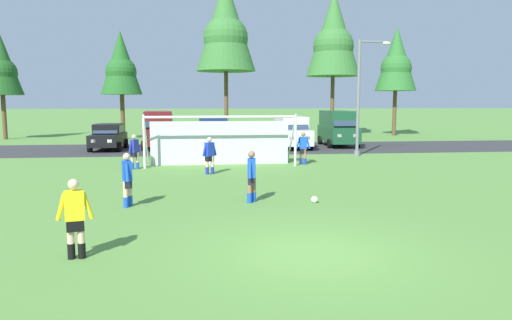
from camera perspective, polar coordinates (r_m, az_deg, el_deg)
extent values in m
plane|color=#598C3D|center=(24.81, -1.28, -0.30)|extent=(400.00, 400.00, 0.00)
cube|color=#333335|center=(32.36, -2.54, 1.42)|extent=(52.00, 8.40, 0.01)
sphere|color=white|center=(15.04, 7.06, -4.75)|extent=(0.22, 0.22, 0.22)
sphere|color=black|center=(15.04, 7.06, -4.73)|extent=(0.08, 0.08, 0.08)
sphere|color=red|center=(15.06, 7.28, -4.74)|extent=(0.07, 0.07, 0.07)
cylinder|color=white|center=(23.44, 4.78, 2.25)|extent=(0.12, 0.12, 2.44)
cylinder|color=white|center=(23.06, -13.32, 2.00)|extent=(0.12, 0.12, 2.44)
cylinder|color=white|center=(22.89, -4.23, 5.19)|extent=(7.32, 0.20, 0.12)
cylinder|color=white|center=(24.31, 4.34, 2.71)|extent=(0.11, 1.94, 2.46)
cylinder|color=white|center=(23.94, -13.11, 2.48)|extent=(0.11, 1.94, 2.46)
cube|color=silver|center=(23.97, -4.33, 2.06)|extent=(6.95, 0.12, 2.20)
cylinder|color=beige|center=(10.38, -21.42, -8.92)|extent=(0.14, 0.14, 0.80)
cylinder|color=beige|center=(10.35, -20.30, -8.92)|extent=(0.14, 0.14, 0.80)
cylinder|color=black|center=(10.45, -21.36, -10.19)|extent=(0.15, 0.15, 0.32)
cylinder|color=black|center=(10.42, -20.24, -10.19)|extent=(0.15, 0.15, 0.32)
cube|color=black|center=(10.28, -20.94, -7.20)|extent=(0.38, 0.29, 0.28)
cube|color=yellow|center=(10.20, -21.03, -5.13)|extent=(0.43, 0.32, 0.60)
sphere|color=beige|center=(10.12, -21.14, -2.75)|extent=(0.22, 0.22, 0.22)
cylinder|color=yellow|center=(10.25, -22.43, -5.25)|extent=(0.24, 0.14, 0.55)
cylinder|color=yellow|center=(10.16, -19.61, -5.23)|extent=(0.24, 0.14, 0.55)
cylinder|color=beige|center=(23.07, -14.11, -0.07)|extent=(0.14, 0.14, 0.80)
cylinder|color=beige|center=(23.00, -14.70, -0.11)|extent=(0.14, 0.14, 0.80)
cylinder|color=blue|center=(23.10, -14.09, -0.66)|extent=(0.15, 0.15, 0.32)
cylinder|color=blue|center=(23.03, -14.68, -0.70)|extent=(0.15, 0.15, 0.32)
cube|color=black|center=(23.00, -14.42, 0.70)|extent=(0.35, 0.40, 0.28)
cube|color=#232D99|center=(22.96, -14.45, 1.65)|extent=(0.39, 0.45, 0.60)
sphere|color=beige|center=(22.93, -14.49, 2.72)|extent=(0.22, 0.22, 0.22)
cylinder|color=#232D99|center=(23.14, -14.01, 1.65)|extent=(0.19, 0.24, 0.55)
cylinder|color=#232D99|center=(22.79, -14.90, 1.54)|extent=(0.19, 0.24, 0.55)
cylinder|color=beige|center=(20.88, -5.28, -0.61)|extent=(0.14, 0.14, 0.80)
cylinder|color=beige|center=(20.85, -5.92, -0.63)|extent=(0.14, 0.14, 0.80)
cylinder|color=#232D99|center=(20.92, -5.28, -1.26)|extent=(0.15, 0.15, 0.32)
cylinder|color=#232D99|center=(20.88, -5.91, -1.28)|extent=(0.15, 0.15, 0.32)
cube|color=black|center=(20.83, -5.61, 0.25)|extent=(0.40, 0.39, 0.28)
cube|color=#1E38B7|center=(20.78, -5.62, 1.29)|extent=(0.45, 0.43, 0.60)
sphere|color=beige|center=(20.75, -5.64, 2.47)|extent=(0.22, 0.22, 0.22)
cylinder|color=#1E38B7|center=(20.92, -5.03, 1.28)|extent=(0.23, 0.21, 0.55)
cylinder|color=#1E38B7|center=(20.66, -6.22, 1.19)|extent=(0.23, 0.21, 0.55)
cylinder|color=beige|center=(14.98, -14.95, -3.85)|extent=(0.14, 0.14, 0.80)
cylinder|color=beige|center=(14.76, -15.43, -4.03)|extent=(0.14, 0.14, 0.80)
cylinder|color=blue|center=(15.03, -14.92, -4.75)|extent=(0.15, 0.15, 0.32)
cylinder|color=blue|center=(14.81, -15.40, -4.94)|extent=(0.15, 0.15, 0.32)
cube|color=black|center=(14.81, -15.23, -2.72)|extent=(0.32, 0.39, 0.28)
cube|color=blue|center=(14.75, -15.28, -1.27)|extent=(0.35, 0.44, 0.60)
sphere|color=beige|center=(14.70, -15.33, 0.39)|extent=(0.22, 0.22, 0.22)
cylinder|color=blue|center=(15.01, -15.28, -1.21)|extent=(0.16, 0.25, 0.55)
cylinder|color=blue|center=(14.51, -15.26, -1.49)|extent=(0.16, 0.25, 0.55)
cylinder|color=#936B4C|center=(24.10, 5.92, 0.40)|extent=(0.14, 0.14, 0.80)
cylinder|color=#936B4C|center=(24.18, 5.44, 0.43)|extent=(0.14, 0.14, 0.80)
cylinder|color=#1E38B7|center=(24.13, 5.92, -0.16)|extent=(0.15, 0.15, 0.32)
cylinder|color=#1E38B7|center=(24.21, 5.44, -0.13)|extent=(0.15, 0.15, 0.32)
cube|color=black|center=(24.10, 5.69, 1.17)|extent=(0.38, 0.28, 0.28)
cube|color=blue|center=(24.07, 5.70, 2.07)|extent=(0.42, 0.31, 0.60)
sphere|color=#936B4C|center=(24.04, 5.72, 3.09)|extent=(0.22, 0.22, 0.22)
cylinder|color=blue|center=(24.04, 6.30, 2.01)|extent=(0.24, 0.13, 0.55)
cylinder|color=blue|center=(24.11, 5.11, 2.04)|extent=(0.24, 0.13, 0.55)
cylinder|color=#936B4C|center=(15.06, -0.28, -3.55)|extent=(0.14, 0.14, 0.80)
cylinder|color=#936B4C|center=(14.87, -0.79, -3.69)|extent=(0.14, 0.14, 0.80)
cylinder|color=blue|center=(15.11, -0.28, -4.44)|extent=(0.15, 0.15, 0.32)
cylinder|color=blue|center=(14.92, -0.79, -4.59)|extent=(0.15, 0.15, 0.32)
cube|color=black|center=(14.91, -0.54, -2.41)|extent=(0.27, 0.37, 0.28)
cube|color=blue|center=(14.85, -0.54, -0.96)|extent=(0.29, 0.41, 0.60)
sphere|color=#936B4C|center=(14.80, -0.54, 0.68)|extent=(0.22, 0.22, 0.22)
cylinder|color=blue|center=(15.10, -0.35, -0.91)|extent=(0.12, 0.24, 0.55)
cylinder|color=blue|center=(14.61, -0.73, -1.18)|extent=(0.12, 0.24, 0.55)
cube|color=black|center=(32.76, -17.36, 2.39)|extent=(1.85, 4.22, 0.76)
cube|color=black|center=(32.86, -17.36, 3.63)|extent=(1.68, 2.12, 0.64)
cube|color=#28384C|center=(31.91, -17.70, 3.49)|extent=(1.53, 0.33, 0.55)
cube|color=#28384C|center=(32.70, -15.92, 3.67)|extent=(0.06, 1.79, 0.45)
cube|color=white|center=(30.64, -17.22, 2.19)|extent=(0.28, 0.08, 0.20)
cube|color=white|center=(30.85, -19.02, 2.16)|extent=(0.28, 0.08, 0.20)
cube|color=#B21414|center=(34.68, -15.90, 2.77)|extent=(0.28, 0.08, 0.20)
cube|color=#B21414|center=(34.87, -17.50, 2.73)|extent=(0.28, 0.08, 0.20)
cylinder|color=black|center=(31.35, -16.19, 1.54)|extent=(0.25, 0.64, 0.64)
cylinder|color=black|center=(31.72, -19.39, 1.48)|extent=(0.25, 0.64, 0.64)
cylinder|color=black|center=(33.90, -15.42, 1.96)|extent=(0.25, 0.64, 0.64)
cylinder|color=black|center=(34.24, -18.39, 1.90)|extent=(0.25, 0.64, 0.64)
cube|color=maroon|center=(33.06, -11.67, 2.90)|extent=(2.33, 4.94, 1.10)
cube|color=maroon|center=(33.20, -11.72, 4.82)|extent=(2.12, 4.23, 1.10)
cube|color=#28384C|center=(31.23, -11.74, 4.65)|extent=(1.70, 0.59, 0.91)
cube|color=#28384C|center=(33.21, -10.14, 4.86)|extent=(0.32, 3.48, 0.77)
cube|color=white|center=(30.70, -10.70, 2.71)|extent=(0.29, 0.10, 0.20)
cube|color=white|center=(30.71, -12.71, 2.67)|extent=(0.29, 0.10, 0.20)
cube|color=#B21414|center=(35.41, -10.77, 3.27)|extent=(0.29, 0.10, 0.20)
cube|color=#B21414|center=(35.42, -12.52, 3.23)|extent=(0.29, 0.10, 0.20)
cylinder|color=black|center=(31.63, -9.89, 1.76)|extent=(0.29, 0.66, 0.64)
cylinder|color=black|center=(31.65, -13.44, 1.68)|extent=(0.29, 0.66, 0.64)
cylinder|color=black|center=(34.59, -10.01, 2.21)|extent=(0.29, 0.66, 0.64)
cylinder|color=black|center=(34.61, -13.25, 2.13)|extent=(0.29, 0.66, 0.64)
cube|color=navy|center=(31.93, -5.08, 2.79)|extent=(2.26, 4.74, 1.00)
cube|color=navy|center=(32.08, -5.08, 4.46)|extent=(1.98, 3.13, 0.84)
cube|color=#28384C|center=(30.66, -5.21, 4.30)|extent=(1.64, 0.51, 0.71)
cube|color=#28384C|center=(32.04, -3.49, 4.47)|extent=(0.24, 2.55, 0.59)
cube|color=white|center=(29.65, -4.30, 2.57)|extent=(0.29, 0.10, 0.20)
cube|color=white|center=(29.71, -6.31, 2.56)|extent=(0.29, 0.10, 0.20)
cube|color=#B21414|center=(34.16, -4.00, 3.16)|extent=(0.29, 0.10, 0.20)
cube|color=#B21414|center=(34.21, -5.76, 3.15)|extent=(0.29, 0.10, 0.20)
cylinder|color=black|center=(30.52, -3.42, 1.67)|extent=(0.29, 0.66, 0.64)
cylinder|color=black|center=(30.62, -6.98, 1.65)|extent=(0.29, 0.66, 0.64)
cylinder|color=black|center=(33.36, -3.31, 2.13)|extent=(0.29, 0.66, 0.64)
cylinder|color=black|center=(33.45, -6.57, 2.11)|extent=(0.29, 0.66, 0.64)
cube|color=tan|center=(32.06, -1.05, 2.62)|extent=(2.11, 4.32, 0.76)
cube|color=tan|center=(32.16, -1.06, 3.88)|extent=(1.81, 2.22, 0.64)
cube|color=#28384C|center=(31.19, -1.02, 3.75)|extent=(1.55, 0.43, 0.55)
cube|color=#28384C|center=(32.19, 0.44, 3.89)|extent=(0.17, 1.78, 0.45)
cube|color=white|center=(30.02, -0.01, 2.41)|extent=(0.29, 0.10, 0.20)
cube|color=white|center=(29.99, -1.90, 2.41)|extent=(0.29, 0.10, 0.20)
cube|color=#B21414|center=(34.12, -0.30, 2.97)|extent=(0.29, 0.10, 0.20)
cube|color=#B21414|center=(34.10, -1.96, 2.96)|extent=(0.29, 0.10, 0.20)
cylinder|color=black|center=(30.83, 0.68, 1.73)|extent=(0.29, 0.66, 0.64)
cylinder|color=black|center=(30.78, -2.67, 1.72)|extent=(0.29, 0.66, 0.64)
cylinder|color=black|center=(33.42, 0.45, 2.15)|extent=(0.29, 0.66, 0.64)
cylinder|color=black|center=(33.38, -2.64, 2.13)|extent=(0.29, 0.66, 0.64)
cube|color=silver|center=(32.44, 4.32, 2.86)|extent=(2.08, 4.67, 1.00)
cube|color=silver|center=(32.58, 4.25, 4.50)|extent=(1.86, 3.07, 0.84)
cube|color=#28384C|center=(31.20, 4.84, 4.35)|extent=(1.63, 0.44, 0.71)
cube|color=#28384C|center=(32.79, 5.76, 4.50)|extent=(0.14, 2.55, 0.59)
cube|color=white|center=(30.37, 6.25, 2.65)|extent=(0.28, 0.09, 0.20)
cube|color=white|center=(30.12, 4.33, 2.64)|extent=(0.28, 0.09, 0.20)
cube|color=#B21414|center=(34.75, 4.31, 3.22)|extent=(0.28, 0.09, 0.20)
cube|color=#B21414|center=(34.53, 2.62, 3.21)|extent=(0.28, 0.09, 0.20)
cylinder|color=black|center=(31.33, 6.59, 1.77)|extent=(0.26, 0.65, 0.64)
cylinder|color=black|center=(30.88, 3.19, 1.73)|extent=(0.26, 0.65, 0.64)
cylinder|color=black|center=(34.08, 5.32, 2.21)|extent=(0.26, 0.65, 0.64)
cylinder|color=black|center=(33.67, 2.18, 2.18)|extent=(0.26, 0.65, 0.64)
cube|color=#194C2D|center=(34.50, 9.86, 3.11)|extent=(2.08, 4.85, 1.10)
cube|color=#194C2D|center=(34.63, 9.81, 4.95)|extent=(1.91, 4.15, 1.10)
cube|color=#28384C|center=(32.74, 10.70, 4.78)|extent=(1.68, 0.50, 0.91)
cube|color=#28384C|center=(34.88, 11.27, 4.93)|extent=(0.13, 3.48, 0.77)
cube|color=white|center=(32.38, 11.86, 2.90)|extent=(0.28, 0.09, 0.20)
cube|color=white|center=(32.08, 10.02, 2.91)|extent=(0.28, 0.09, 0.20)
cube|color=#B21414|center=(36.91, 9.73, 3.44)|extent=(0.28, 0.09, 0.20)
cube|color=#B21414|center=(36.65, 8.10, 3.45)|extent=(0.28, 0.09, 0.20)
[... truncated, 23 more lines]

